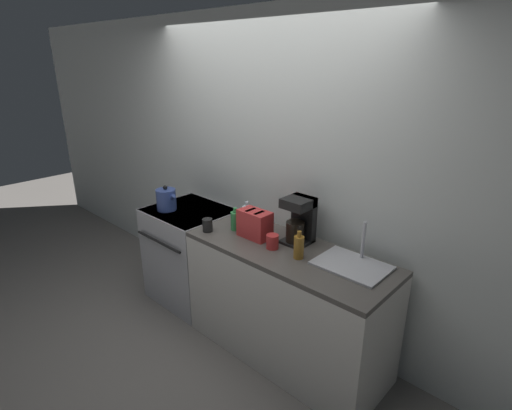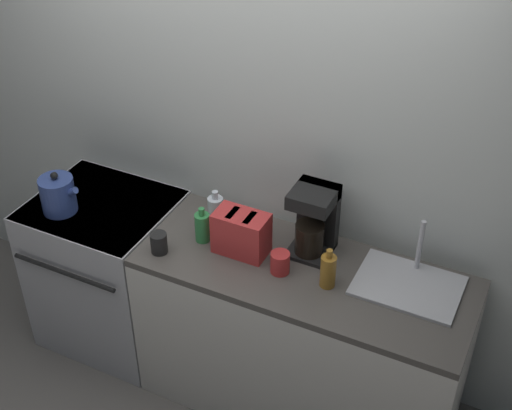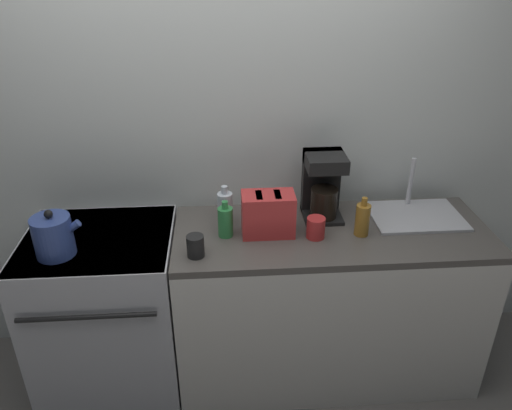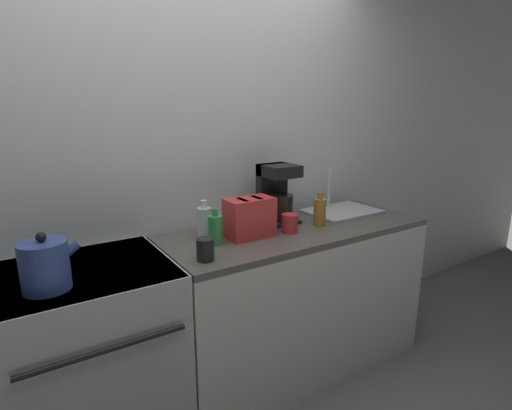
{
  "view_description": "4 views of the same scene",
  "coord_description": "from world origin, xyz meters",
  "px_view_note": "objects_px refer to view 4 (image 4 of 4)",
  "views": [
    {
      "loc": [
        2.17,
        -1.74,
        2.22
      ],
      "look_at": [
        0.18,
        0.39,
        1.14
      ],
      "focal_mm": 28.0,
      "sensor_mm": 36.0,
      "label": 1
    },
    {
      "loc": [
        1.47,
        -2.04,
        3.08
      ],
      "look_at": [
        0.29,
        0.36,
        1.16
      ],
      "focal_mm": 50.0,
      "sensor_mm": 36.0,
      "label": 2
    },
    {
      "loc": [
        0.02,
        -1.81,
        2.19
      ],
      "look_at": [
        0.19,
        0.4,
        1.02
      ],
      "focal_mm": 35.0,
      "sensor_mm": 36.0,
      "label": 3
    },
    {
      "loc": [
        -0.85,
        -1.44,
        1.6
      ],
      "look_at": [
        0.3,
        0.33,
        1.08
      ],
      "focal_mm": 28.0,
      "sensor_mm": 36.0,
      "label": 4
    }
  ],
  "objects_px": {
    "bottle_amber": "(320,212)",
    "bottle_green": "(215,229)",
    "cup_black": "(205,249)",
    "coffee_maker": "(277,193)",
    "cup_red": "(290,223)",
    "kettle": "(45,265)",
    "toaster": "(250,218)",
    "bottle_clear": "(204,222)",
    "stove": "(94,359)"
  },
  "relations": [
    {
      "from": "toaster",
      "to": "cup_black",
      "type": "xyz_separation_m",
      "value": [
        -0.35,
        -0.18,
        -0.06
      ]
    },
    {
      "from": "kettle",
      "to": "bottle_amber",
      "type": "distance_m",
      "value": 1.45
    },
    {
      "from": "toaster",
      "to": "bottle_amber",
      "type": "xyz_separation_m",
      "value": [
        0.46,
        -0.05,
        -0.02
      ]
    },
    {
      "from": "stove",
      "to": "bottle_amber",
      "type": "relative_size",
      "value": 4.52
    },
    {
      "from": "kettle",
      "to": "toaster",
      "type": "xyz_separation_m",
      "value": [
        0.99,
        0.12,
        0.01
      ]
    },
    {
      "from": "bottle_green",
      "to": "cup_black",
      "type": "relative_size",
      "value": 1.79
    },
    {
      "from": "bottle_clear",
      "to": "cup_black",
      "type": "relative_size",
      "value": 1.95
    },
    {
      "from": "stove",
      "to": "cup_red",
      "type": "xyz_separation_m",
      "value": [
        1.07,
        -0.07,
        0.5
      ]
    },
    {
      "from": "bottle_amber",
      "to": "cup_black",
      "type": "distance_m",
      "value": 0.82
    },
    {
      "from": "bottle_amber",
      "to": "bottle_green",
      "type": "bearing_deg",
      "value": 176.63
    },
    {
      "from": "stove",
      "to": "kettle",
      "type": "distance_m",
      "value": 0.58
    },
    {
      "from": "bottle_green",
      "to": "cup_black",
      "type": "bearing_deg",
      "value": -129.33
    },
    {
      "from": "toaster",
      "to": "bottle_green",
      "type": "xyz_separation_m",
      "value": [
        -0.21,
        -0.01,
        -0.03
      ]
    },
    {
      "from": "toaster",
      "to": "bottle_amber",
      "type": "height_order",
      "value": "toaster"
    },
    {
      "from": "cup_black",
      "to": "cup_red",
      "type": "bearing_deg",
      "value": 12.0
    },
    {
      "from": "coffee_maker",
      "to": "bottle_clear",
      "type": "height_order",
      "value": "coffee_maker"
    },
    {
      "from": "kettle",
      "to": "bottle_amber",
      "type": "xyz_separation_m",
      "value": [
        1.45,
        0.07,
        -0.01
      ]
    },
    {
      "from": "cup_red",
      "to": "kettle",
      "type": "bearing_deg",
      "value": -177.09
    },
    {
      "from": "toaster",
      "to": "cup_black",
      "type": "bearing_deg",
      "value": -152.93
    },
    {
      "from": "bottle_amber",
      "to": "kettle",
      "type": "bearing_deg",
      "value": -177.16
    },
    {
      "from": "kettle",
      "to": "toaster",
      "type": "distance_m",
      "value": 1.0
    },
    {
      "from": "stove",
      "to": "coffee_maker",
      "type": "distance_m",
      "value": 1.31
    },
    {
      "from": "stove",
      "to": "coffee_maker",
      "type": "height_order",
      "value": "coffee_maker"
    },
    {
      "from": "bottle_amber",
      "to": "cup_black",
      "type": "height_order",
      "value": "bottle_amber"
    },
    {
      "from": "kettle",
      "to": "toaster",
      "type": "relative_size",
      "value": 0.9
    },
    {
      "from": "bottle_clear",
      "to": "cup_black",
      "type": "height_order",
      "value": "bottle_clear"
    },
    {
      "from": "bottle_amber",
      "to": "cup_red",
      "type": "xyz_separation_m",
      "value": [
        -0.23,
        -0.01,
        -0.03
      ]
    },
    {
      "from": "bottle_green",
      "to": "coffee_maker",
      "type": "bearing_deg",
      "value": 18.78
    },
    {
      "from": "kettle",
      "to": "cup_black",
      "type": "bearing_deg",
      "value": -5.41
    },
    {
      "from": "bottle_amber",
      "to": "bottle_green",
      "type": "relative_size",
      "value": 1.07
    },
    {
      "from": "bottle_amber",
      "to": "bottle_green",
      "type": "height_order",
      "value": "bottle_amber"
    },
    {
      "from": "bottle_amber",
      "to": "bottle_green",
      "type": "xyz_separation_m",
      "value": [
        -0.67,
        0.04,
        -0.01
      ]
    },
    {
      "from": "cup_red",
      "to": "toaster",
      "type": "bearing_deg",
      "value": 166.23
    },
    {
      "from": "coffee_maker",
      "to": "cup_black",
      "type": "xyz_separation_m",
      "value": [
        -0.65,
        -0.34,
        -0.13
      ]
    },
    {
      "from": "bottle_clear",
      "to": "cup_black",
      "type": "distance_m",
      "value": 0.34
    },
    {
      "from": "cup_red",
      "to": "cup_black",
      "type": "bearing_deg",
      "value": -168.0
    },
    {
      "from": "toaster",
      "to": "cup_black",
      "type": "height_order",
      "value": "toaster"
    },
    {
      "from": "kettle",
      "to": "toaster",
      "type": "height_order",
      "value": "kettle"
    },
    {
      "from": "bottle_green",
      "to": "cup_red",
      "type": "relative_size",
      "value": 1.78
    },
    {
      "from": "coffee_maker",
      "to": "toaster",
      "type": "bearing_deg",
      "value": -150.97
    },
    {
      "from": "toaster",
      "to": "coffee_maker",
      "type": "bearing_deg",
      "value": 29.03
    },
    {
      "from": "bottle_green",
      "to": "bottle_clear",
      "type": "xyz_separation_m",
      "value": [
        0.0,
        0.13,
        0.01
      ]
    },
    {
      "from": "bottle_amber",
      "to": "bottle_clear",
      "type": "relative_size",
      "value": 0.99
    },
    {
      "from": "kettle",
      "to": "bottle_clear",
      "type": "bearing_deg",
      "value": 17.26
    },
    {
      "from": "stove",
      "to": "bottle_green",
      "type": "height_order",
      "value": "bottle_green"
    },
    {
      "from": "stove",
      "to": "coffee_maker",
      "type": "relative_size",
      "value": 2.59
    },
    {
      "from": "bottle_amber",
      "to": "cup_black",
      "type": "bearing_deg",
      "value": -170.67
    },
    {
      "from": "kettle",
      "to": "bottle_green",
      "type": "height_order",
      "value": "kettle"
    },
    {
      "from": "cup_black",
      "to": "coffee_maker",
      "type": "bearing_deg",
      "value": 27.98
    },
    {
      "from": "stove",
      "to": "bottle_clear",
      "type": "relative_size",
      "value": 4.47
    }
  ]
}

